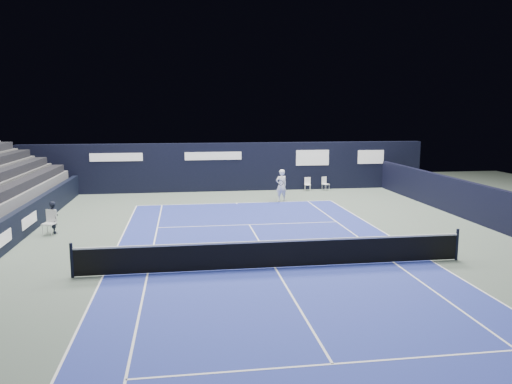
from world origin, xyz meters
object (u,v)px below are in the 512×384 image
at_px(folding_chair_back_a, 308,182).
at_px(line_judge_chair, 50,221).
at_px(folding_chair_back_b, 325,183).
at_px(tennis_net, 275,253).
at_px(tennis_player, 281,185).

xyz_separation_m(folding_chair_back_a, line_judge_chair, (-13.53, -9.90, 0.02)).
xyz_separation_m(folding_chair_back_b, line_judge_chair, (-14.69, -9.87, 0.10)).
bearing_deg(tennis_net, folding_chair_back_a, 72.11).
distance_m(line_judge_chair, tennis_player, 12.73).
distance_m(folding_chair_back_a, tennis_player, 4.38).
relative_size(folding_chair_back_a, folding_chair_back_b, 0.98).
bearing_deg(tennis_player, folding_chair_back_a, 55.69).
relative_size(folding_chair_back_b, tennis_net, 0.07).
height_order(folding_chair_back_a, folding_chair_back_b, folding_chair_back_b).
relative_size(folding_chair_back_b, tennis_player, 0.48).
bearing_deg(tennis_net, folding_chair_back_b, 68.32).
bearing_deg(folding_chair_back_b, line_judge_chair, -169.27).
height_order(line_judge_chair, tennis_net, tennis_net).
bearing_deg(tennis_net, tennis_player, 77.84).
relative_size(line_judge_chair, tennis_player, 0.57).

